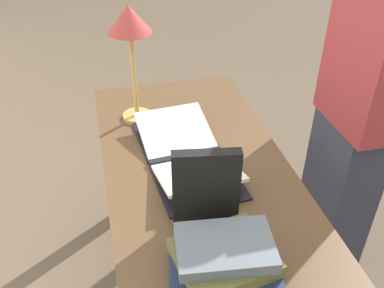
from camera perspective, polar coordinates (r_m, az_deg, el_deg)
The scene contains 7 objects.
reading_desk at distance 1.60m, azimuth 0.72°, elevation -6.36°, with size 1.35×0.66×0.77m.
open_book at distance 1.55m, azimuth -0.85°, elevation -1.32°, with size 0.58×0.33×0.08m.
book_stack_tall at distance 1.16m, azimuth 4.31°, elevation -15.08°, with size 0.25×0.32×0.13m.
book_standing_upright at distance 1.23m, azimuth 1.86°, elevation -6.21°, with size 0.07×0.20×0.27m.
reading_lamp at distance 1.65m, azimuth -8.30°, elevation 14.93°, with size 0.17×0.17×0.47m.
coffee_mug at distance 1.36m, azimuth 1.35°, elevation -6.61°, with size 0.09×0.09×0.08m.
person_reader at distance 1.84m, azimuth 21.14°, elevation 3.32°, with size 0.36×0.22×1.65m.
Camera 1 is at (-1.16, 0.30, 1.72)m, focal length 40.00 mm.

